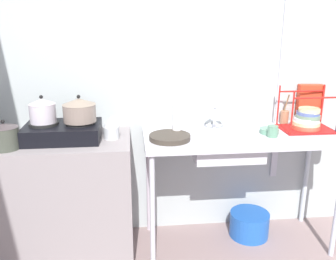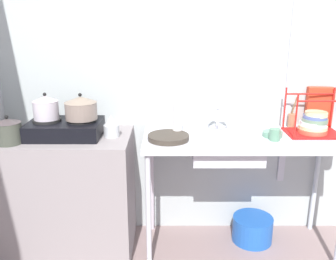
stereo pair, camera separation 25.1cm
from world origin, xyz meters
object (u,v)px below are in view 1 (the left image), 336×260
Objects in this scene: dish_rack at (307,120)px; percolator at (111,128)px; bottle_by_sink at (177,119)px; cereal_box at (309,104)px; frying_pan at (170,137)px; cup_by_rack at (273,131)px; small_bowl_on_drainboard at (269,131)px; sink_basin at (226,146)px; bucket_on_floor at (249,224)px; pot_on_left_burner at (42,110)px; pot_beside_stove at (5,136)px; pot_on_right_burner at (79,110)px; stove at (63,131)px; utensil_jar at (284,117)px; faucet at (217,111)px.

percolator is at bearing -177.71° from dish_rack.
cereal_box is at bearing 10.13° from bottle_by_sink.
frying_pan is 0.16m from bottle_by_sink.
cup_by_rack is 0.09m from small_bowl_on_drainboard.
cup_by_rack reaches higher than sink_basin.
sink_basin is 0.76m from bucket_on_floor.
dish_rack is at bearing 1.50° from pot_on_left_burner.
small_bowl_on_drainboard is (1.75, 0.15, -0.07)m from pot_beside_stove.
pot_on_right_burner reaches higher than sink_basin.
percolator is at bearing -1.44° from stove.
sink_basin is 1.29× the size of dish_rack.
sink_basin is 1.56× the size of cereal_box.
utensil_jar is 0.76× the size of bucket_on_floor.
frying_pan is at bearing -118.92° from bottle_by_sink.
dish_rack reaches higher than utensil_jar.
bucket_on_floor is at bearing 26.04° from sink_basin.
pot_on_right_burner is at bearing -176.82° from bottle_by_sink.
dish_rack reaches higher than small_bowl_on_drainboard.
cereal_box is (1.50, 0.23, 0.08)m from percolator.
faucet is at bearing 5.61° from pot_on_right_burner.
pot_beside_stove is 2.00m from utensil_jar.
cup_by_rack is at bearing -3.30° from pot_on_left_burner.
bucket_on_floor is at bearing 129.53° from small_bowl_on_drainboard.
pot_beside_stove is at bearing -160.79° from pot_on_right_burner.
faucet reaches higher than utensil_jar.
bottle_by_sink reaches higher than stove.
sink_basin is (0.79, -0.04, -0.15)m from percolator.
pot_on_left_burner is 1.56m from small_bowl_on_drainboard.
percolator is 0.64× the size of faucet.
bucket_on_floor is at bearing -3.68° from faucet.
utensil_jar reaches higher than stove.
faucet is 0.84× the size of frying_pan.
bottle_by_sink is (0.89, 0.04, -0.09)m from pot_on_left_burner.
pot_beside_stove reaches higher than stove.
pot_on_right_burner is 0.48m from pot_beside_stove.
pot_beside_stove reaches higher than frying_pan.
stove is 0.72m from frying_pan.
pot_on_right_burner is 1.72m from cereal_box.
pot_on_left_burner is 0.60× the size of cereal_box.
stove is at bearing 178.56° from percolator.
pot_beside_stove is 0.40× the size of sink_basin.
sink_basin is (1.43, 0.10, -0.16)m from pot_beside_stove.
pot_on_left_burner reaches higher than utensil_jar.
pot_on_left_burner is 0.83× the size of pot_on_right_burner.
faucet is (0.75, 0.10, 0.07)m from percolator.
pot_on_left_burner is 1.55m from cup_by_rack.
cereal_box is at bearing 20.88° from sink_basin.
stove is at bearing 25.46° from pot_beside_stove.
small_bowl_on_drainboard reaches higher than frying_pan.
pot_on_left_burner is at bearing -177.12° from bucket_on_floor.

